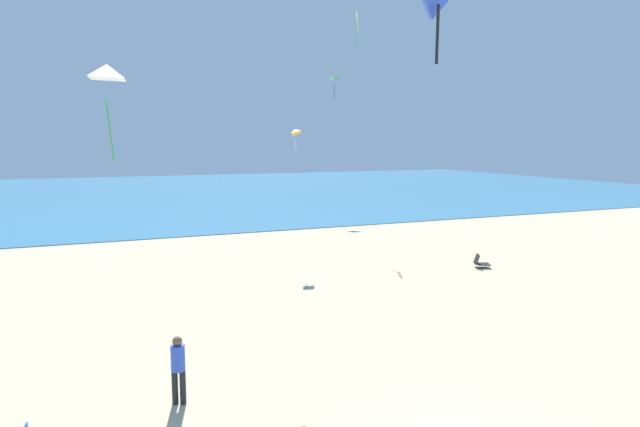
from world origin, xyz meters
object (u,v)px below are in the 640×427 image
at_px(beach_chair_far_right, 480,262).
at_px(kite_orange, 295,132).
at_px(person_2, 178,365).
at_px(kite_green, 334,78).
at_px(kite_white, 107,72).
at_px(kite_lime, 357,23).

distance_m(beach_chair_far_right, kite_orange, 10.13).
distance_m(person_2, kite_green, 31.50).
relative_size(person_2, kite_white, 0.82).
distance_m(beach_chair_far_right, kite_lime, 14.95).
bearing_deg(kite_green, kite_lime, -106.45).
height_order(kite_white, kite_lime, kite_lime).
height_order(person_2, kite_orange, kite_orange).
distance_m(beach_chair_far_right, person_2, 16.19).
height_order(person_2, kite_lime, kite_lime).
relative_size(beach_chair_far_right, kite_lime, 0.39).
bearing_deg(kite_lime, kite_white, -128.76).
bearing_deg(kite_orange, person_2, -120.29).
bearing_deg(beach_chair_far_right, kite_green, 113.70).
height_order(kite_white, kite_orange, kite_white).
bearing_deg(person_2, kite_orange, 168.63).
xyz_separation_m(beach_chair_far_right, kite_white, (-15.31, -7.92, 6.58)).
height_order(beach_chair_far_right, kite_orange, kite_orange).
height_order(kite_lime, kite_green, kite_lime).
distance_m(beach_chair_far_right, kite_white, 18.44).
xyz_separation_m(beach_chair_far_right, kite_orange, (-7.23, 4.15, 5.75)).
bearing_deg(kite_green, kite_white, -121.90).
bearing_deg(kite_white, beach_chair_far_right, 27.35).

